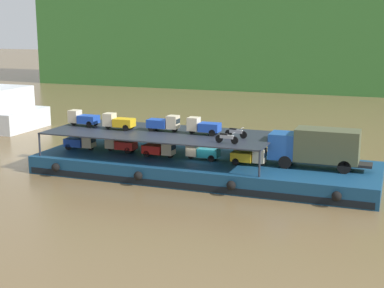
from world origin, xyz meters
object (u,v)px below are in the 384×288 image
(mini_truck_lower_bow, at_px, (249,156))
(mini_truck_upper_mid, at_px, (118,122))
(mini_truck_lower_fore, at_px, (202,151))
(mini_truck_upper_stern, at_px, (83,118))
(mini_truck_upper_bow, at_px, (203,126))
(covered_lorry, at_px, (317,147))
(mini_truck_lower_stern, at_px, (81,142))
(mini_truck_lower_mid, at_px, (160,149))
(mini_truck_upper_fore, at_px, (164,123))
(mini_truck_lower_aft, at_px, (120,144))
(motorcycle_upper_port, at_px, (227,138))
(motorcycle_upper_centre, at_px, (236,132))
(cargo_barge, at_px, (203,168))

(mini_truck_lower_bow, distance_m, mini_truck_upper_mid, 12.03)
(mini_truck_lower_fore, height_order, mini_truck_lower_bow, same)
(mini_truck_upper_stern, xyz_separation_m, mini_truck_upper_bow, (11.42, 0.05, 0.00))
(covered_lorry, bearing_deg, mini_truck_lower_stern, -177.93)
(mini_truck_upper_stern, bearing_deg, mini_truck_lower_mid, -6.90)
(mini_truck_upper_mid, bearing_deg, mini_truck_upper_bow, 3.73)
(mini_truck_lower_mid, xyz_separation_m, mini_truck_upper_fore, (-0.09, 1.18, 2.00))
(mini_truck_upper_stern, bearing_deg, mini_truck_upper_bow, 0.23)
(mini_truck_lower_mid, distance_m, mini_truck_upper_bow, 4.17)
(mini_truck_lower_mid, bearing_deg, covered_lorry, 3.93)
(mini_truck_lower_aft, distance_m, mini_truck_lower_fore, 7.69)
(mini_truck_upper_mid, bearing_deg, mini_truck_upper_fore, 9.52)
(motorcycle_upper_port, bearing_deg, mini_truck_upper_stern, 169.21)
(mini_truck_lower_stern, height_order, motorcycle_upper_centre, motorcycle_upper_centre)
(mini_truck_upper_fore, distance_m, motorcycle_upper_centre, 6.58)
(motorcycle_upper_centre, bearing_deg, motorcycle_upper_port, -91.42)
(cargo_barge, xyz_separation_m, mini_truck_upper_stern, (-11.56, 0.42, 3.44))
(mini_truck_upper_fore, relative_size, motorcycle_upper_port, 1.45)
(motorcycle_upper_port, bearing_deg, mini_truck_lower_stern, 172.32)
(cargo_barge, bearing_deg, mini_truck_upper_mid, -179.75)
(mini_truck_lower_mid, bearing_deg, motorcycle_upper_centre, 5.02)
(mini_truck_lower_mid, bearing_deg, mini_truck_upper_fore, 94.44)
(mini_truck_lower_stern, bearing_deg, motorcycle_upper_centre, 1.72)
(mini_truck_lower_stern, bearing_deg, motorcycle_upper_port, -7.68)
(mini_truck_lower_bow, bearing_deg, cargo_barge, 173.14)
(mini_truck_lower_bow, height_order, mini_truck_upper_bow, mini_truck_upper_bow)
(mini_truck_lower_stern, distance_m, mini_truck_lower_bow, 15.48)
(mini_truck_lower_bow, height_order, mini_truck_upper_stern, mini_truck_upper_stern)
(mini_truck_upper_bow, bearing_deg, covered_lorry, -0.72)
(cargo_barge, relative_size, mini_truck_upper_mid, 10.24)
(mini_truck_lower_mid, height_order, mini_truck_upper_stern, mini_truck_upper_stern)
(mini_truck_upper_mid, bearing_deg, mini_truck_lower_fore, -0.79)
(mini_truck_lower_bow, relative_size, mini_truck_upper_stern, 1.00)
(mini_truck_upper_stern, distance_m, mini_truck_upper_bow, 11.42)
(mini_truck_lower_stern, distance_m, mini_truck_upper_bow, 11.47)
(mini_truck_lower_stern, bearing_deg, mini_truck_upper_mid, 5.72)
(mini_truck_upper_mid, height_order, mini_truck_upper_bow, same)
(mini_truck_lower_bow, relative_size, mini_truck_upper_bow, 1.00)
(covered_lorry, height_order, mini_truck_upper_mid, mini_truck_upper_mid)
(mini_truck_upper_stern, distance_m, mini_truck_upper_mid, 3.82)
(mini_truck_lower_stern, relative_size, mini_truck_lower_fore, 1.01)
(mini_truck_lower_bow, xyz_separation_m, mini_truck_upper_stern, (-15.64, 0.91, 2.00))
(mini_truck_lower_mid, height_order, mini_truck_upper_mid, mini_truck_upper_mid)
(mini_truck_upper_fore, bearing_deg, motorcycle_upper_port, -24.41)
(mini_truck_lower_mid, xyz_separation_m, mini_truck_lower_fore, (3.66, 0.40, 0.00))
(mini_truck_lower_stern, xyz_separation_m, motorcycle_upper_centre, (14.19, 0.43, 1.74))
(motorcycle_upper_centre, bearing_deg, mini_truck_upper_bow, 171.57)
(covered_lorry, distance_m, mini_truck_upper_bow, 9.40)
(covered_lorry, height_order, mini_truck_lower_fore, covered_lorry)
(mini_truck_lower_fore, distance_m, mini_truck_upper_stern, 11.74)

